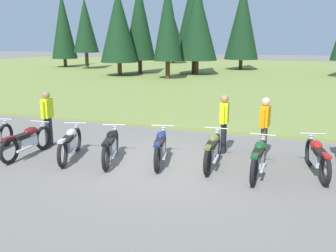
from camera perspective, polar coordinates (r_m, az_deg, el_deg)
The scene contains 13 objects.
ground_plane at distance 9.78m, azimuth -1.19°, elevation -5.90°, with size 140.00×140.00×0.00m, color slate.
grass_moorland at distance 34.72m, azimuth 14.29°, elevation 7.56°, with size 80.00×44.00×0.10m, color olive.
forest_treeline at distance 38.14m, azimuth 14.28°, elevation 14.54°, with size 43.92×28.95×9.24m.
motorcycle_maroon at distance 11.07m, azimuth -20.55°, elevation -2.11°, with size 0.62×2.10×0.88m.
motorcycle_silver at distance 10.48m, azimuth -14.63°, elevation -2.52°, with size 0.87×2.02×0.88m.
motorcycle_black at distance 10.02m, azimuth -8.68°, elevation -2.95°, with size 0.86×2.03×0.88m.
motorcycle_navy at distance 9.82m, azimuth -1.14°, elevation -3.14°, with size 0.76×2.06×0.88m.
motorcycle_olive at distance 9.63m, azimuth 6.78°, elevation -3.55°, with size 0.62×2.10×0.88m.
motorcycle_british_green at distance 9.18m, azimuth 13.60°, elevation -4.68°, with size 0.62×2.10×0.88m.
motorcycle_red at distance 9.66m, azimuth 21.72°, elevation -4.37°, with size 0.73×2.07×0.88m.
rider_checking_bike at distance 11.81m, azimuth -17.82°, elevation 1.57°, with size 0.26×0.55×1.67m.
rider_in_hivis_vest at distance 10.42m, azimuth 14.46°, elevation 0.30°, with size 0.26×0.55×1.67m.
rider_near_row_end at distance 10.67m, azimuth 8.51°, elevation 0.88°, with size 0.24×0.55×1.67m.
Camera 1 is at (3.31, -8.63, 3.19)m, focal length 40.16 mm.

